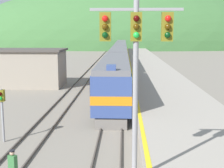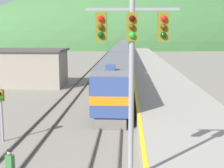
# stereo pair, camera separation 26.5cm
# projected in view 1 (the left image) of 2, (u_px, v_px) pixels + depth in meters

# --- Properties ---
(track_main) EXTENTS (1.52, 180.00, 0.16)m
(track_main) POSITION_uv_depth(u_px,v_px,m) (121.00, 59.00, 78.08)
(track_main) COLOR #4C443D
(track_main) RESTS_ON ground
(track_siding) EXTENTS (1.52, 180.00, 0.16)m
(track_siding) POSITION_uv_depth(u_px,v_px,m) (101.00, 59.00, 78.26)
(track_siding) COLOR #4C443D
(track_siding) RESTS_ON ground
(platform) EXTENTS (6.79, 140.00, 1.10)m
(platform) POSITION_uv_depth(u_px,v_px,m) (147.00, 66.00, 58.08)
(platform) COLOR #9E9689
(platform) RESTS_ON ground
(distant_hills) EXTENTS (154.25, 69.41, 55.63)m
(distant_hills) POSITION_uv_depth(u_px,v_px,m) (122.00, 47.00, 145.35)
(distant_hills) COLOR #3D6B38
(distant_hills) RESTS_ON ground
(station_shed) EXTENTS (8.97, 5.81, 4.66)m
(station_shed) POSITION_uv_depth(u_px,v_px,m) (29.00, 67.00, 38.94)
(station_shed) COLOR gray
(station_shed) RESTS_ON ground
(express_train_lead_car) EXTENTS (2.88, 19.55, 4.50)m
(express_train_lead_car) POSITION_uv_depth(u_px,v_px,m) (115.00, 78.00, 30.50)
(express_train_lead_car) COLOR black
(express_train_lead_car) RESTS_ON ground
(carriage_second) EXTENTS (2.87, 21.90, 4.14)m
(carriage_second) POSITION_uv_depth(u_px,v_px,m) (119.00, 59.00, 52.02)
(carriage_second) COLOR black
(carriage_second) RESTS_ON ground
(carriage_third) EXTENTS (2.87, 21.90, 4.14)m
(carriage_third) POSITION_uv_depth(u_px,v_px,m) (120.00, 51.00, 74.48)
(carriage_third) COLOR black
(carriage_third) RESTS_ON ground
(carriage_fourth) EXTENTS (2.87, 21.90, 4.14)m
(carriage_fourth) POSITION_uv_depth(u_px,v_px,m) (121.00, 47.00, 96.93)
(carriage_fourth) COLOR black
(carriage_fourth) RESTS_ON ground
(signal_mast_main) EXTENTS (3.30, 0.42, 8.38)m
(signal_mast_main) POSITION_uv_depth(u_px,v_px,m) (136.00, 57.00, 11.26)
(signal_mast_main) COLOR gray
(signal_mast_main) RESTS_ON ground
(signal_post_siding) EXTENTS (0.36, 0.42, 3.32)m
(signal_post_siding) POSITION_uv_depth(u_px,v_px,m) (2.00, 104.00, 18.85)
(signal_post_siding) COLOR gray
(signal_post_siding) RESTS_ON ground
(track_worker) EXTENTS (0.42, 0.34, 1.66)m
(track_worker) POSITION_uv_depth(u_px,v_px,m) (13.00, 166.00, 13.57)
(track_worker) COLOR #2D2D33
(track_worker) RESTS_ON ground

